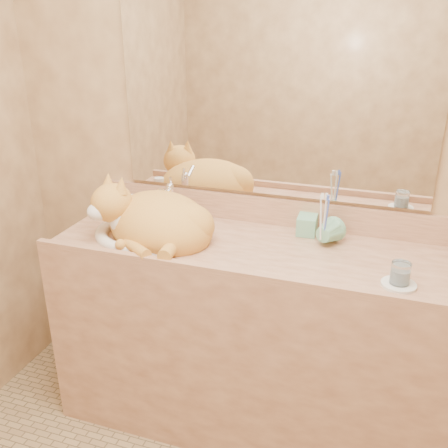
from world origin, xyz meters
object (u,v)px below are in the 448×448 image
(toothbrush_cup, at_px, (322,236))
(vanity_counter, at_px, (250,337))
(water_glass, at_px, (400,273))
(soap_dispenser, at_px, (306,218))
(sink_basin, at_px, (152,219))
(cat, at_px, (152,218))

(toothbrush_cup, bearing_deg, vanity_counter, -162.23)
(water_glass, bearing_deg, soap_dispenser, 141.79)
(soap_dispenser, xyz_separation_m, toothbrush_cup, (0.08, -0.07, -0.04))
(vanity_counter, xyz_separation_m, toothbrush_cup, (0.26, 0.08, 0.47))
(toothbrush_cup, bearing_deg, sink_basin, -171.38)
(cat, bearing_deg, vanity_counter, 27.73)
(toothbrush_cup, distance_m, water_glass, 0.37)
(cat, height_order, soap_dispenser, cat)
(vanity_counter, relative_size, cat, 3.32)
(sink_basin, height_order, water_glass, sink_basin)
(cat, xyz_separation_m, toothbrush_cup, (0.67, 0.12, -0.04))
(vanity_counter, relative_size, soap_dispenser, 9.10)
(water_glass, bearing_deg, toothbrush_cup, 142.96)
(vanity_counter, height_order, cat, cat)
(soap_dispenser, bearing_deg, toothbrush_cup, -44.81)
(sink_basin, xyz_separation_m, water_glass, (0.97, -0.12, -0.03))
(vanity_counter, height_order, sink_basin, sink_basin)
(sink_basin, xyz_separation_m, soap_dispenser, (0.61, 0.17, 0.01))
(toothbrush_cup, bearing_deg, water_glass, -37.04)
(soap_dispenser, relative_size, toothbrush_cup, 1.69)
(toothbrush_cup, height_order, water_glass, toothbrush_cup)
(cat, height_order, toothbrush_cup, cat)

